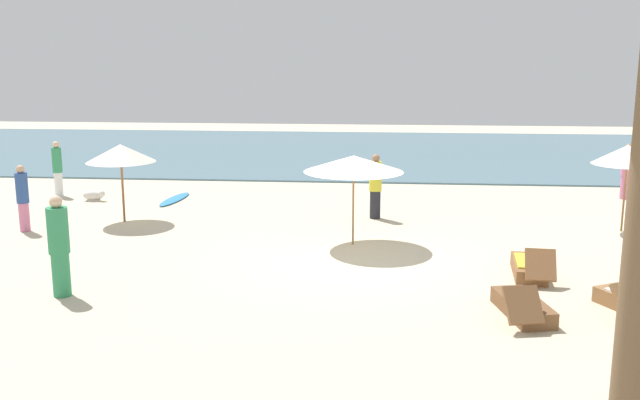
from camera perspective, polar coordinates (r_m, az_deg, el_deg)
ground_plane at (r=15.63m, az=2.86°, el=-4.52°), size 60.00×60.00×0.00m
ocean_water at (r=32.30m, az=4.07°, el=3.92°), size 48.00×16.00×0.06m
umbrella_0 at (r=16.16m, az=2.72°, el=2.94°), size 2.30×2.30×2.09m
umbrella_1 at (r=18.97m, az=23.56°, el=3.36°), size 1.70×1.70×2.18m
umbrella_3 at (r=19.15m, az=-15.77°, el=3.65°), size 1.80×1.80×2.07m
lounger_0 at (r=12.54m, az=16.03°, el=-8.29°), size 0.91×1.77×0.70m
lounger_1 at (r=14.78m, az=16.55°, el=-5.25°), size 0.75×1.73×0.70m
lounger_4 at (r=13.34m, az=24.20°, el=-7.64°), size 1.31×1.76×0.70m
person_0 at (r=13.68m, az=-20.29°, el=-3.49°), size 0.48×0.48×1.88m
person_1 at (r=23.52m, az=23.49°, el=2.13°), size 0.50×0.50×1.71m
person_2 at (r=19.04m, az=4.49°, el=1.12°), size 0.47×0.47×1.75m
person_3 at (r=19.08m, az=-22.84°, el=0.17°), size 0.40×0.40×1.68m
person_4 at (r=23.52m, az=-20.40°, el=2.43°), size 0.38×0.38×1.72m
dog at (r=22.45m, az=-17.74°, el=0.35°), size 0.70×0.31×0.33m
surfboard at (r=21.98m, az=-11.64°, el=0.08°), size 0.64×2.17×0.07m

